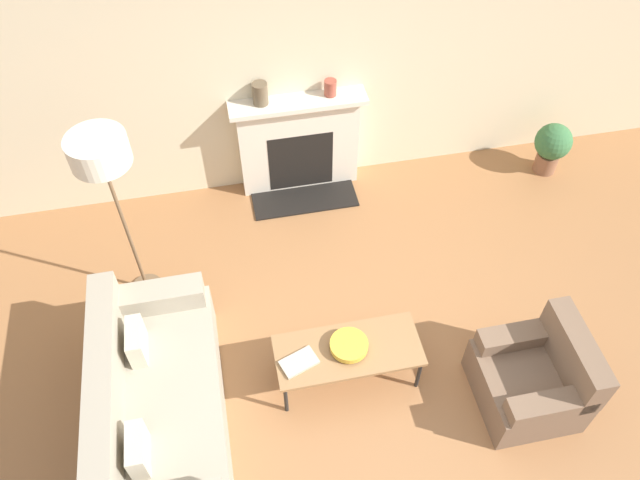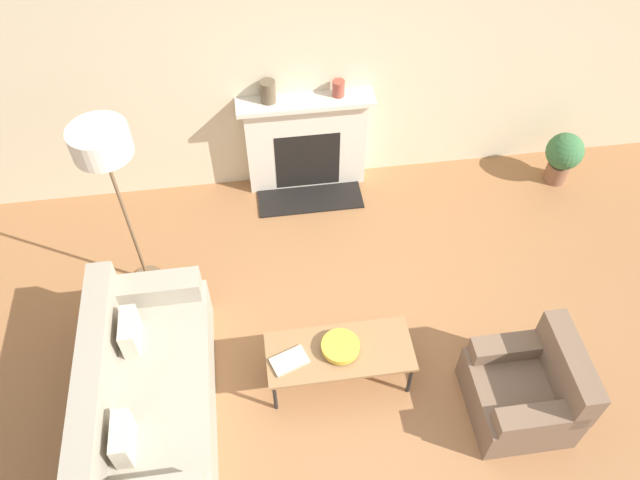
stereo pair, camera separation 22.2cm
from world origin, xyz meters
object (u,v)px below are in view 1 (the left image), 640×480
at_px(fireplace, 299,145).
at_px(book, 299,362).
at_px(couch, 156,407).
at_px(bowl, 349,345).
at_px(mantel_vase_left, 260,94).
at_px(coffee_table, 348,351).
at_px(floor_lamp, 102,161).
at_px(potted_plant, 552,145).
at_px(mantel_vase_center_left, 330,88).
at_px(armchair_near, 535,378).

bearing_deg(fireplace, book, -100.23).
distance_m(couch, bowl, 1.55).
distance_m(fireplace, couch, 2.94).
bearing_deg(book, mantel_vase_left, 68.25).
distance_m(coffee_table, mantel_vase_left, 2.52).
xyz_separation_m(coffee_table, floor_lamp, (-1.62, 1.25, 1.21)).
bearing_deg(potted_plant, mantel_vase_center_left, 171.74).
relative_size(armchair_near, potted_plant, 1.32).
xyz_separation_m(floor_lamp, mantel_vase_center_left, (1.97, 1.11, -0.42)).
bearing_deg(floor_lamp, coffee_table, -37.51).
height_order(couch, floor_lamp, floor_lamp).
bearing_deg(coffee_table, potted_plant, 36.87).
xyz_separation_m(fireplace, coffee_table, (-0.03, -2.35, -0.15)).
bearing_deg(fireplace, mantel_vase_left, 177.56).
distance_m(couch, mantel_vase_center_left, 3.24).
xyz_separation_m(coffee_table, mantel_vase_left, (-0.32, 2.36, 0.82)).
bearing_deg(book, coffee_table, -13.85).
relative_size(coffee_table, book, 3.60).
height_order(couch, mantel_vase_left, mantel_vase_left).
bearing_deg(mantel_vase_center_left, bowl, -98.25).
bearing_deg(couch, coffee_table, -84.80).
relative_size(armchair_near, bowl, 2.57).
distance_m(book, potted_plant, 3.72).
height_order(bowl, book, bowl).
bearing_deg(couch, mantel_vase_center_left, -36.90).
xyz_separation_m(fireplace, book, (-0.43, -2.39, -0.11)).
xyz_separation_m(book, potted_plant, (3.10, 2.06, -0.08)).
distance_m(armchair_near, floor_lamp, 3.72).
height_order(fireplace, mantel_vase_center_left, mantel_vase_center_left).
bearing_deg(coffee_table, fireplace, 89.32).
bearing_deg(book, mantel_vase_center_left, 52.89).
distance_m(bowl, potted_plant, 3.36).
distance_m(fireplace, armchair_near, 3.15).
relative_size(armchair_near, mantel_vase_center_left, 4.97).
distance_m(mantel_vase_left, mantel_vase_center_left, 0.67).
distance_m(fireplace, floor_lamp, 2.25).
bearing_deg(potted_plant, book, -146.34).
xyz_separation_m(coffee_table, mantel_vase_center_left, (0.35, 2.36, 0.79)).
relative_size(couch, coffee_table, 1.65).
xyz_separation_m(bowl, potted_plant, (2.69, 2.01, -0.11)).
distance_m(book, floor_lamp, 2.12).
xyz_separation_m(armchair_near, mantel_vase_left, (-1.72, 2.83, 0.91)).
distance_m(armchair_near, mantel_vase_left, 3.44).
height_order(fireplace, couch, fireplace).
bearing_deg(bowl, fireplace, 89.48).
xyz_separation_m(armchair_near, mantel_vase_center_left, (-1.06, 2.83, 0.88)).
bearing_deg(fireplace, bowl, -90.52).
relative_size(floor_lamp, potted_plant, 3.06).
xyz_separation_m(book, floor_lamp, (-1.22, 1.29, 1.17)).
bearing_deg(couch, mantel_vase_left, -25.83).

